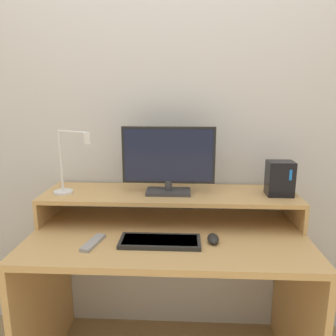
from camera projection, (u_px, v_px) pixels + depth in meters
wall_back at (171, 124)px, 1.84m from camera, size 6.00×0.05×2.50m
desk at (168, 273)px, 1.62m from camera, size 1.31×0.69×0.76m
monitor_shelf at (170, 196)px, 1.71m from camera, size 1.31×0.35×0.15m
monitor at (168, 160)px, 1.65m from camera, size 0.47×0.13×0.34m
desk_lamp at (70, 166)px, 1.63m from camera, size 0.24×0.15×0.33m
router_dock at (280, 178)px, 1.64m from camera, size 0.13×0.10×0.18m
keyboard at (160, 241)px, 1.46m from camera, size 0.36×0.15×0.02m
mouse at (213, 239)px, 1.47m from camera, size 0.05×0.10×0.03m
remote_control at (93, 243)px, 1.45m from camera, size 0.08×0.17×0.02m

